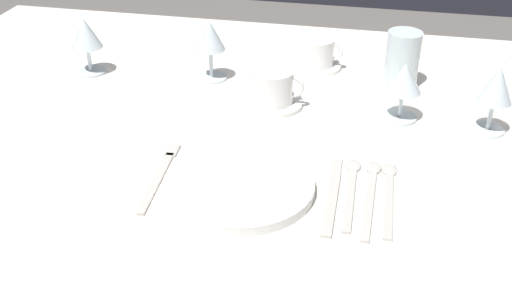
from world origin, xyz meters
name	(u,v)px	position (x,y,z in m)	size (l,w,h in m)	color
dining_table	(275,153)	(0.00, 0.00, 0.66)	(1.80, 1.11, 0.74)	silver
dinner_plate	(241,186)	(-0.01, -0.26, 0.75)	(0.25, 0.25, 0.02)	white
fork_outer	(161,173)	(-0.16, -0.24, 0.74)	(0.03, 0.22, 0.00)	beige
dinner_knife	(332,197)	(0.14, -0.25, 0.74)	(0.02, 0.22, 0.00)	beige
spoon_soup	(351,184)	(0.17, -0.20, 0.74)	(0.03, 0.21, 0.01)	beige
spoon_dessert	(371,189)	(0.20, -0.21, 0.74)	(0.03, 0.23, 0.01)	beige
spoon_tea	(389,189)	(0.23, -0.21, 0.74)	(0.03, 0.21, 0.01)	beige
saucer_left	(273,103)	(-0.02, 0.06, 0.74)	(0.12, 0.12, 0.01)	white
coffee_cup_left	(274,86)	(-0.01, 0.06, 0.78)	(0.11, 0.08, 0.07)	white
saucer_right	(314,66)	(0.04, 0.27, 0.74)	(0.13, 0.13, 0.01)	white
coffee_cup_right	(316,51)	(0.05, 0.27, 0.78)	(0.11, 0.09, 0.06)	white
wine_glass_centre	(210,39)	(-0.18, 0.16, 0.84)	(0.07, 0.07, 0.14)	silver
wine_glass_left	(404,81)	(0.24, 0.05, 0.82)	(0.07, 0.07, 0.12)	silver
wine_glass_right	(86,36)	(-0.47, 0.14, 0.83)	(0.07, 0.07, 0.13)	silver
wine_glass_far	(497,88)	(0.41, 0.04, 0.83)	(0.07, 0.07, 0.14)	silver
drink_tumbler	(402,59)	(0.24, 0.21, 0.80)	(0.08, 0.08, 0.13)	silver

